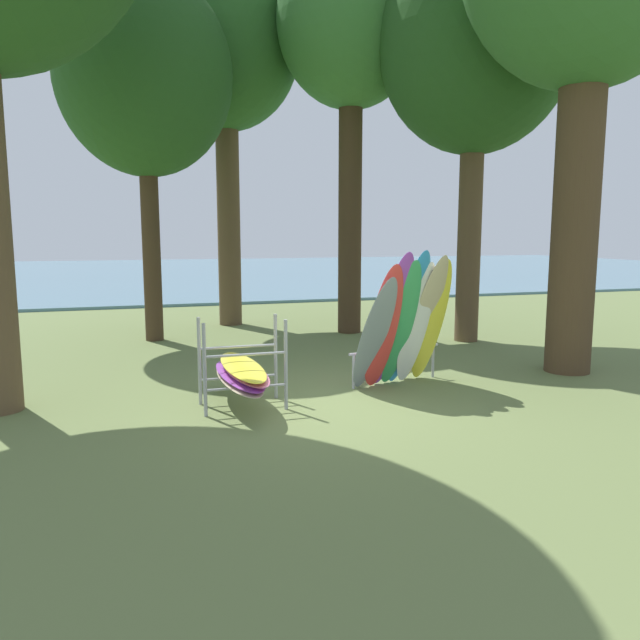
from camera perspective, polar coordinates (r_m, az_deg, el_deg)
name	(u,v)px	position (r m, az deg, el deg)	size (l,w,h in m)	color
ground_plane	(331,404)	(8.70, 1.08, -7.90)	(80.00, 80.00, 0.00)	olive
lake_water	(174,272)	(38.53, -13.61, 4.40)	(80.00, 36.00, 0.10)	slate
tree_mid_behind	(351,27)	(15.48, 2.96, 25.82)	(3.46, 3.46, 9.26)	#42301E
tree_far_left_back	(225,47)	(16.84, -8.93, 24.07)	(3.81, 3.81, 9.38)	brown
tree_far_right_back	(145,76)	(14.49, -16.18, 21.18)	(3.75, 3.75, 7.95)	#42301E
tree_deep_back	(476,42)	(14.50, 14.48, 24.01)	(4.16, 4.16, 8.89)	brown
leaning_board_pile	(404,324)	(9.51, 7.94, -0.36)	(1.83, 1.28, 2.17)	gray
board_storage_rack	(241,372)	(8.51, -7.43, -4.89)	(1.15, 2.12, 1.25)	#9EA0A5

